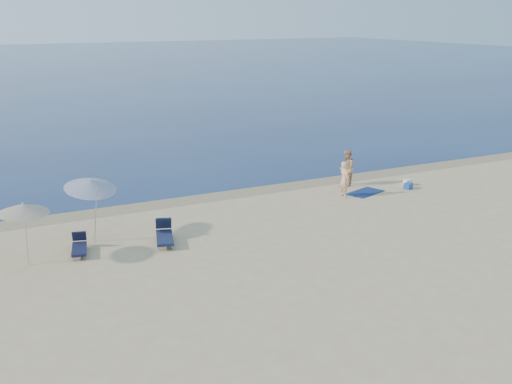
% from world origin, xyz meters
% --- Properties ---
extents(sea, '(240.00, 160.00, 0.01)m').
position_xyz_m(sea, '(0.00, 100.00, 0.00)').
color(sea, '#0B1C45').
rests_on(sea, ground).
extents(wet_sand_strip, '(240.00, 1.60, 0.00)m').
position_xyz_m(wet_sand_strip, '(0.00, 19.40, 0.00)').
color(wet_sand_strip, '#847254').
rests_on(wet_sand_strip, ground).
extents(person_left, '(0.43, 0.63, 1.71)m').
position_xyz_m(person_left, '(2.56, 16.53, 0.86)').
color(person_left, '#E4A580').
rests_on(person_left, ground).
extents(person_right, '(1.10, 1.12, 1.82)m').
position_xyz_m(person_right, '(3.82, 18.14, 0.91)').
color(person_right, tan).
rests_on(person_right, ground).
extents(beach_towel, '(2.10, 1.58, 0.03)m').
position_xyz_m(beach_towel, '(3.86, 16.63, 0.02)').
color(beach_towel, '#0E1D47').
rests_on(beach_towel, ground).
extents(white_bag, '(0.36, 0.31, 0.30)m').
position_xyz_m(white_bag, '(6.59, 16.77, 0.15)').
color(white_bag, silver).
rests_on(white_bag, ground).
extents(blue_cooler, '(0.51, 0.44, 0.30)m').
position_xyz_m(blue_cooler, '(6.16, 16.23, 0.15)').
color(blue_cooler, '#1B4192').
rests_on(blue_cooler, ground).
extents(umbrella_near, '(2.38, 2.40, 2.57)m').
position_xyz_m(umbrella_near, '(-9.31, 16.05, 2.17)').
color(umbrella_near, silver).
rests_on(umbrella_near, ground).
extents(umbrella_far, '(2.17, 2.18, 2.28)m').
position_xyz_m(umbrella_far, '(-11.93, 14.57, 2.01)').
color(umbrella_far, silver).
rests_on(umbrella_far, ground).
extents(lounger_left, '(0.86, 1.62, 0.68)m').
position_xyz_m(lounger_left, '(-10.14, 14.83, 0.25)').
color(lounger_left, '#131634').
rests_on(lounger_left, ground).
extents(lounger_right, '(1.12, 1.94, 0.81)m').
position_xyz_m(lounger_right, '(-7.04, 14.47, 0.30)').
color(lounger_right, '#151D3A').
rests_on(lounger_right, ground).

